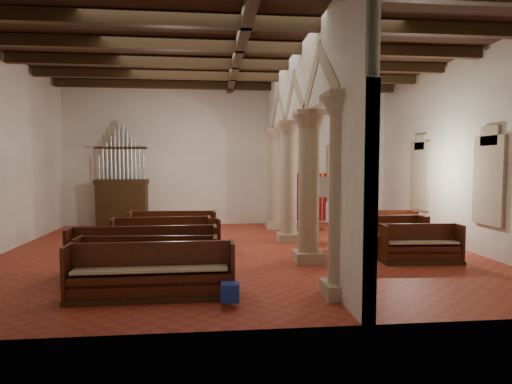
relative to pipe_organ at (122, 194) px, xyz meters
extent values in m
plane|color=#9C3322|center=(4.50, -5.50, -1.37)|extent=(14.00, 14.00, 0.00)
plane|color=#311C10|center=(4.50, -5.50, 4.63)|extent=(14.00, 14.00, 0.00)
cube|color=white|center=(4.50, 0.50, 1.63)|extent=(14.00, 0.02, 6.00)
cube|color=white|center=(4.50, -11.50, 1.63)|extent=(14.00, 0.02, 6.00)
cube|color=white|center=(11.50, -5.50, 1.63)|extent=(0.02, 12.00, 6.00)
cube|color=tan|center=(6.30, -10.00, -1.22)|extent=(0.75, 0.75, 0.30)
cylinder|color=tan|center=(6.30, -10.00, 0.58)|extent=(0.56, 0.56, 3.30)
cube|color=tan|center=(6.30, -7.00, -1.22)|extent=(0.75, 0.75, 0.30)
cylinder|color=tan|center=(6.30, -7.00, 0.58)|extent=(0.56, 0.56, 3.30)
cube|color=tan|center=(6.30, -4.00, -1.22)|extent=(0.75, 0.75, 0.30)
cylinder|color=tan|center=(6.30, -4.00, 0.58)|extent=(0.56, 0.56, 3.30)
cube|color=tan|center=(6.30, -1.00, -1.22)|extent=(0.75, 0.75, 0.30)
cylinder|color=tan|center=(6.30, -1.00, 0.58)|extent=(0.56, 0.56, 3.30)
cube|color=white|center=(6.30, -5.50, 3.66)|extent=(0.25, 11.90, 1.93)
cube|color=#367A5C|center=(11.48, -7.00, 0.83)|extent=(0.03, 1.00, 2.20)
cube|color=#367A5C|center=(11.48, -3.00, 0.83)|extent=(0.03, 1.00, 2.20)
cube|color=#367A5C|center=(9.50, 0.48, 0.83)|extent=(1.00, 0.03, 2.20)
cube|color=#30200F|center=(0.00, 0.00, -0.47)|extent=(2.00, 0.80, 1.80)
cube|color=#30200F|center=(0.00, 0.00, 0.53)|extent=(2.10, 0.85, 0.20)
cube|color=#321D10|center=(0.63, 0.00, -1.33)|extent=(0.51, 0.51, 0.09)
cube|color=#321D10|center=(0.63, 0.00, -0.89)|extent=(0.25, 0.25, 0.95)
cube|color=#321D10|center=(0.63, -0.07, -0.37)|extent=(0.53, 0.49, 0.17)
cube|color=maroon|center=(8.00, 0.42, -0.22)|extent=(1.60, 0.06, 2.10)
cylinder|color=gold|center=(8.00, 0.40, 0.88)|extent=(1.80, 0.04, 0.04)
cone|color=#30200F|center=(8.09, -1.67, -1.31)|extent=(0.35, 0.35, 0.12)
cylinder|color=gold|center=(8.09, -1.67, -0.22)|extent=(0.04, 0.04, 2.31)
cylinder|color=gold|center=(8.09, -1.67, 0.84)|extent=(0.28, 0.64, 0.03)
cube|color=#1A1751|center=(8.09, -1.69, 0.36)|extent=(0.50, 0.21, 0.82)
cube|color=#16339B|center=(4.04, -10.35, -1.10)|extent=(0.37, 0.31, 0.35)
cube|color=navy|center=(3.68, -8.93, -1.09)|extent=(0.42, 0.36, 0.36)
cube|color=#19169D|center=(3.13, -6.91, -1.09)|extent=(0.39, 0.33, 0.36)
cylinder|color=white|center=(1.60, -9.31, -1.21)|extent=(1.02, 0.21, 0.10)
cylinder|color=white|center=(2.83, -8.91, -1.21)|extent=(0.91, 0.25, 0.09)
cube|color=#30200F|center=(2.51, -9.71, -1.32)|extent=(3.28, 0.76, 0.11)
cube|color=#582613|center=(2.51, -9.77, -1.03)|extent=(3.13, 0.45, 0.47)
cube|color=#582613|center=(2.51, -9.52, -0.76)|extent=(3.13, 0.10, 1.00)
cube|color=#582613|center=(0.91, -9.69, -0.76)|extent=(0.08, 0.63, 1.00)
cube|color=#582613|center=(4.11, -9.69, -0.76)|extent=(0.08, 0.63, 1.00)
cube|color=#C1B58E|center=(2.51, -9.77, -0.76)|extent=(3.00, 0.40, 0.05)
cube|color=#30200F|center=(2.27, -8.70, -1.32)|extent=(3.13, 0.90, 0.10)
cube|color=#4C2010|center=(2.27, -8.75, -1.04)|extent=(2.96, 0.59, 0.45)
cube|color=#4C2010|center=(2.27, -8.52, -0.79)|extent=(2.94, 0.26, 0.96)
cube|color=#4C2010|center=(0.76, -8.68, -0.79)|extent=(0.11, 0.61, 0.96)
cube|color=#4C2010|center=(3.78, -8.68, -0.79)|extent=(0.11, 0.61, 0.96)
cube|color=#C1B58E|center=(2.27, -8.75, -0.79)|extent=(2.84, 0.54, 0.05)
cube|color=#30200F|center=(2.06, -7.79, -1.32)|extent=(3.54, 0.87, 0.11)
cube|color=#5A1E13|center=(2.06, -7.85, -1.02)|extent=(3.38, 0.53, 0.49)
cube|color=#5A1E13|center=(2.06, -7.60, -0.74)|extent=(3.37, 0.17, 1.04)
cube|color=#5A1E13|center=(0.34, -7.77, -0.74)|extent=(0.10, 0.66, 1.04)
cube|color=#5A1E13|center=(3.79, -7.77, -0.74)|extent=(0.10, 0.66, 1.04)
cube|color=#C1B58E|center=(2.06, -7.85, -0.74)|extent=(3.25, 0.49, 0.05)
cube|color=#30200F|center=(2.28, -7.07, -1.33)|extent=(2.57, 0.74, 0.09)
cube|color=#551712|center=(2.28, -7.12, -1.07)|extent=(2.41, 0.46, 0.41)
cube|color=#551712|center=(2.28, -6.91, -0.84)|extent=(2.39, 0.15, 0.87)
cube|color=#551712|center=(1.04, -7.06, -0.84)|extent=(0.09, 0.55, 0.87)
cube|color=#551712|center=(3.52, -7.06, -0.84)|extent=(0.09, 0.55, 0.87)
cube|color=#C1B58E|center=(2.28, -7.12, -0.84)|extent=(2.31, 0.42, 0.05)
cube|color=#30200F|center=(2.27, -5.74, -1.32)|extent=(2.83, 0.89, 0.11)
cube|color=#49160F|center=(2.27, -5.79, -1.03)|extent=(2.67, 0.56, 0.47)
cube|color=#49160F|center=(2.27, -5.55, -0.76)|extent=(2.65, 0.21, 1.00)
cube|color=#49160F|center=(0.90, -5.72, -0.76)|extent=(0.11, 0.64, 1.00)
cube|color=#49160F|center=(3.63, -5.72, -0.76)|extent=(0.11, 0.64, 1.00)
cube|color=#C1B58E|center=(2.27, -5.79, -0.76)|extent=(2.56, 0.51, 0.05)
cube|color=#30200F|center=(2.52, -5.19, -1.33)|extent=(2.93, 0.81, 0.09)
cube|color=#542412|center=(2.52, -5.24, -1.07)|extent=(2.77, 0.53, 0.41)
cube|color=#542412|center=(2.52, -5.03, -0.85)|extent=(2.75, 0.23, 0.87)
cube|color=#542412|center=(1.10, -5.17, -0.85)|extent=(0.10, 0.55, 0.87)
cube|color=#542412|center=(3.93, -5.17, -0.85)|extent=(0.10, 0.55, 0.87)
cube|color=#C1B58E|center=(2.52, -5.24, -0.85)|extent=(2.65, 0.48, 0.05)
cube|color=#30200F|center=(2.43, -4.08, -1.32)|extent=(2.86, 0.87, 0.10)
cube|color=#572112|center=(2.43, -4.13, -1.03)|extent=(2.70, 0.55, 0.47)
cube|color=#572112|center=(2.43, -3.89, -0.77)|extent=(2.68, 0.21, 0.99)
cube|color=#572112|center=(1.05, -4.06, -0.77)|extent=(0.10, 0.63, 0.99)
cube|color=#572112|center=(3.81, -4.06, -0.77)|extent=(0.10, 0.63, 0.99)
cube|color=#C1B58E|center=(2.43, -4.13, -0.77)|extent=(2.59, 0.50, 0.05)
cube|color=#30200F|center=(9.32, -7.38, -1.32)|extent=(2.17, 0.82, 0.10)
cube|color=#542612|center=(9.32, -7.42, -1.05)|extent=(2.00, 0.51, 0.45)
cube|color=#542612|center=(9.32, -7.20, -0.80)|extent=(1.98, 0.18, 0.94)
cube|color=#542612|center=(8.29, -7.36, -0.80)|extent=(0.10, 0.60, 0.94)
cube|color=#542612|center=(10.35, -7.36, -0.80)|extent=(0.10, 0.60, 0.94)
cube|color=#C1B58E|center=(9.32, -7.42, -0.80)|extent=(1.92, 0.46, 0.05)
cube|color=#30200F|center=(8.81, -6.46, -1.32)|extent=(2.12, 0.88, 0.11)
cube|color=#49130F|center=(8.81, -6.51, -1.01)|extent=(1.95, 0.55, 0.49)
cube|color=#49130F|center=(8.81, -6.26, -0.74)|extent=(1.93, 0.19, 1.04)
cube|color=#49130F|center=(7.80, -6.43, -0.74)|extent=(0.11, 0.66, 1.04)
cube|color=#49130F|center=(9.81, -6.43, -0.74)|extent=(0.11, 0.66, 1.04)
cube|color=#C1B58E|center=(8.81, -6.51, -0.74)|extent=(1.87, 0.50, 0.05)
cube|color=#30200F|center=(9.15, -5.76, -1.32)|extent=(2.24, 0.81, 0.10)
cube|color=#49180F|center=(9.15, -5.81, -1.04)|extent=(2.07, 0.50, 0.46)
cube|color=#49180F|center=(9.15, -5.57, -0.78)|extent=(2.06, 0.16, 0.98)
cube|color=#49180F|center=(8.08, -5.73, -0.78)|extent=(0.10, 0.62, 0.98)
cube|color=#49180F|center=(10.22, -5.73, -0.78)|extent=(0.10, 0.62, 0.98)
cube|color=#C1B58E|center=(9.15, -5.81, -0.78)|extent=(1.99, 0.45, 0.05)
cube|color=#30200F|center=(9.32, -4.82, -1.32)|extent=(2.09, 0.84, 0.11)
cube|color=#592813|center=(9.32, -4.88, -1.02)|extent=(1.93, 0.52, 0.48)
cube|color=#592813|center=(9.32, -4.63, -0.76)|extent=(1.91, 0.16, 1.02)
cube|color=#592813|center=(8.33, -4.80, -0.76)|extent=(0.10, 0.65, 1.02)
cube|color=#592813|center=(10.32, -4.80, -0.76)|extent=(0.10, 0.65, 1.02)
cube|color=#C1B58E|center=(9.32, -4.88, -0.76)|extent=(1.85, 0.47, 0.05)
camera|label=1|loc=(3.70, -18.22, 1.34)|focal=30.00mm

